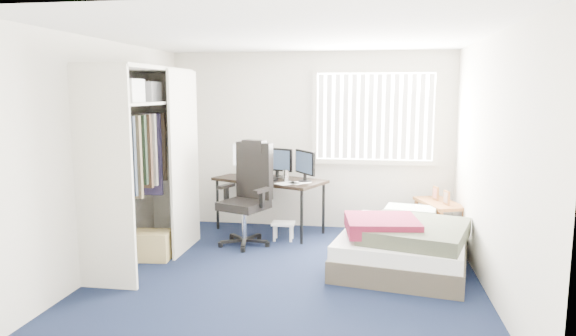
% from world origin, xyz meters
% --- Properties ---
extents(ground, '(4.20, 4.20, 0.00)m').
position_xyz_m(ground, '(0.00, 0.00, 0.00)').
color(ground, black).
rests_on(ground, ground).
extents(room_shell, '(4.20, 4.20, 4.20)m').
position_xyz_m(room_shell, '(0.00, 0.00, 1.51)').
color(room_shell, silver).
rests_on(room_shell, ground).
extents(window_assembly, '(1.72, 0.09, 1.32)m').
position_xyz_m(window_assembly, '(0.90, 2.04, 1.60)').
color(window_assembly, white).
rests_on(window_assembly, ground).
extents(closet, '(0.64, 1.84, 2.22)m').
position_xyz_m(closet, '(-1.67, 0.27, 1.35)').
color(closet, beige).
rests_on(closet, ground).
extents(desk, '(1.67, 1.25, 1.21)m').
position_xyz_m(desk, '(-0.51, 1.75, 0.78)').
color(desk, black).
rests_on(desk, ground).
extents(office_chair, '(0.81, 0.81, 1.33)m').
position_xyz_m(office_chair, '(-0.69, 1.12, 0.51)').
color(office_chair, black).
rests_on(office_chair, ground).
extents(footstool, '(0.30, 0.25, 0.24)m').
position_xyz_m(footstool, '(-0.26, 1.33, 0.18)').
color(footstool, white).
rests_on(footstool, ground).
extents(nightstand, '(0.63, 0.87, 0.72)m').
position_xyz_m(nightstand, '(1.75, 1.55, 0.47)').
color(nightstand, brown).
rests_on(nightstand, ground).
extents(bed, '(1.66, 2.02, 0.60)m').
position_xyz_m(bed, '(1.25, 0.56, 0.26)').
color(bed, '#3F382D').
rests_on(bed, ground).
extents(pine_box, '(0.47, 0.37, 0.33)m').
position_xyz_m(pine_box, '(-1.65, 0.32, 0.16)').
color(pine_box, tan).
rests_on(pine_box, ground).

